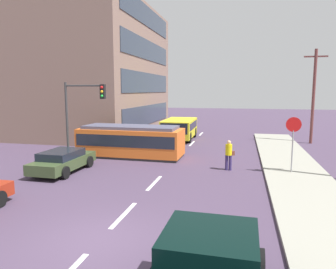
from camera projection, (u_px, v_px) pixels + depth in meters
The scene contains 14 objects.
ground_plane at pixel (172, 164), 18.94m from camera, with size 120.00×120.00×0.00m, color #45364C.
sidewalk_curb_right at pixel (307, 192), 13.53m from camera, with size 3.20×36.00×0.14m, color gray.
lane_stripe_1 at pixel (124, 215), 11.22m from camera, with size 0.16×2.40×0.01m, color silver.
lane_stripe_2 at pixel (154, 183), 15.08m from camera, with size 0.16×2.40×0.01m, color silver.
lane_stripe_3 at pixel (192, 144), 26.20m from camera, with size 0.16×2.40×0.01m, color silver.
lane_stripe_4 at pixel (201, 134), 31.98m from camera, with size 0.16×2.40×0.01m, color silver.
corner_building at pixel (69, 71), 33.79m from camera, with size 17.67×17.59×12.80m.
streetcar_tram at pixel (131, 141), 20.98m from camera, with size 6.89×2.67×2.07m.
city_bus at pixel (179, 128), 28.27m from camera, with size 2.62×5.24×1.79m.
pedestrian_crossing at pixel (229, 153), 17.38m from camera, with size 0.51×0.36×1.67m.
parked_sedan_mid at pixel (63, 161), 17.07m from camera, with size 1.99×4.22×1.19m.
stop_sign at pixel (293, 133), 16.27m from camera, with size 0.76×0.07×2.88m.
traffic_light_mast at pixel (82, 107), 18.74m from camera, with size 2.60×0.33×4.85m.
utility_pole_mid at pixel (314, 95), 25.79m from camera, with size 1.80×0.24×7.66m.
Camera 1 is at (3.97, -8.08, 4.38)m, focal length 33.89 mm.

